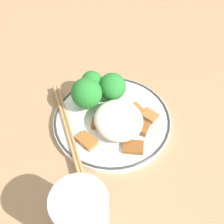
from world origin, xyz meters
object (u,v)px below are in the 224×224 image
object	(u,v)px
broccoli_back_center	(92,82)
chopsticks	(69,131)
broccoli_back_left	(112,87)
drinking_glass	(82,217)
broccoli_back_right	(87,93)
plate	(112,120)

from	to	relation	value
broccoli_back_center	chopsticks	bearing A→B (deg)	-131.67
broccoli_back_left	drinking_glass	world-z (taller)	drinking_glass
chopsticks	drinking_glass	bearing A→B (deg)	-97.08
broccoli_back_right	chopsticks	xyz separation A→B (m)	(-0.05, -0.05, -0.04)
chopsticks	drinking_glass	world-z (taller)	drinking_glass
broccoli_back_right	broccoli_back_center	bearing A→B (deg)	58.81
broccoli_back_left	chopsticks	size ratio (longest dim) A/B	0.25
broccoli_back_left	broccoli_back_right	bearing A→B (deg)	-170.28
plate	drinking_glass	distance (m)	0.22
broccoli_back_right	chopsticks	bearing A→B (deg)	-137.62
broccoli_back_right	drinking_glass	bearing A→B (deg)	-107.83
broccoli_back_left	broccoli_back_center	distance (m)	0.04
broccoli_back_left	chopsticks	bearing A→B (deg)	-152.17
broccoli_back_right	chopsticks	size ratio (longest dim) A/B	0.30
plate	drinking_glass	xyz separation A→B (m)	(-0.11, -0.18, 0.05)
chopsticks	broccoli_back_right	bearing A→B (deg)	42.38
broccoli_back_left	broccoli_back_right	xyz separation A→B (m)	(-0.05, -0.01, 0.01)
broccoli_back_center	chopsticks	size ratio (longest dim) A/B	0.23
broccoli_back_center	drinking_glass	distance (m)	0.28
plate	drinking_glass	world-z (taller)	drinking_glass
broccoli_back_center	broccoli_back_right	xyz separation A→B (m)	(-0.02, -0.03, 0.01)
drinking_glass	plate	bearing A→B (deg)	59.39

